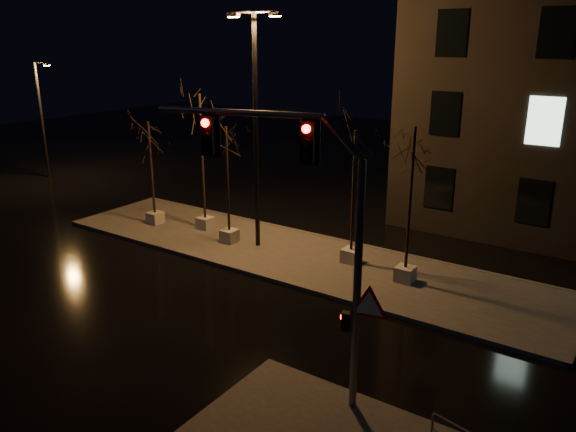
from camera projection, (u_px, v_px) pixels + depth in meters
The scene contains 10 objects.
ground at pixel (189, 312), 18.51m from camera, with size 90.00×90.00×0.00m, color black.
median at pixel (290, 254), 23.21m from camera, with size 22.00×5.00×0.15m, color #46453F.
tree_0 at pixel (150, 145), 25.69m from camera, with size 1.80×1.80×4.98m.
tree_1 at pixel (201, 125), 24.64m from camera, with size 1.80×1.80×6.33m.
tree_2 at pixel (227, 153), 23.22m from camera, with size 1.80×1.80×5.14m.
tree_3 at pixel (354, 161), 20.97m from camera, with size 1.80×1.80×5.37m.
tree_4 at pixel (413, 163), 19.16m from camera, with size 1.80×1.80×5.80m.
traffic_signal_mast at pixel (310, 220), 12.58m from camera, with size 5.58×1.37×6.97m.
streetlight_main at pixel (256, 117), 22.38m from camera, with size 2.37×0.46×9.46m.
streetlight_far at pixel (42, 115), 35.11m from camera, with size 1.42×0.34×7.22m.
Camera 1 is at (12.08, -11.94, 8.65)m, focal length 35.00 mm.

